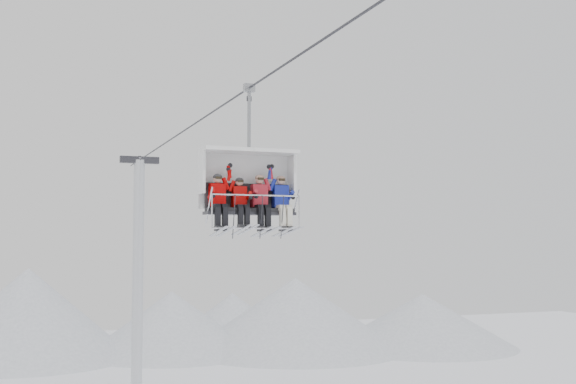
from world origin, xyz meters
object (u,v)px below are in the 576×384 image
object	(u,v)px
lift_tower_right	(138,306)
skier_far_left	(218,200)
skier_far_right	(282,201)
skier_center_right	(260,200)
chairlift_carrier	(247,182)
skier_center_left	(240,201)

from	to	relation	value
lift_tower_right	skier_far_left	distance (m)	19.68
skier_far_right	skier_far_left	bearing A→B (deg)	-180.00
skier_center_right	skier_far_right	size ratio (longest dim) A/B	1.00
chairlift_carrier	skier_center_left	bearing A→B (deg)	-132.11
skier_far_left	skier_center_right	bearing A→B (deg)	0.06
skier_center_left	skier_center_right	size ratio (longest dim) A/B	1.00
chairlift_carrier	skier_center_left	world-z (taller)	chairlift_carrier
skier_far_right	lift_tower_right	bearing A→B (deg)	92.65
lift_tower_right	chairlift_carrier	size ratio (longest dim) A/B	3.38
chairlift_carrier	skier_far_left	bearing A→B (deg)	-160.84
lift_tower_right	skier_center_right	xyz separation A→B (m)	(0.28, -19.15, 4.44)
skier_far_right	chairlift_carrier	bearing A→B (deg)	160.59
skier_center_right	skier_far_left	bearing A→B (deg)	-179.94
skier_far_left	skier_center_right	xyz separation A→B (m)	(1.18, 0.00, 0.01)
skier_center_right	skier_far_right	xyz separation A→B (m)	(0.61, -0.00, -0.00)
lift_tower_right	skier_far_right	xyz separation A→B (m)	(0.89, -19.15, 4.44)
lift_tower_right	skier_far_left	xyz separation A→B (m)	(-0.90, -19.15, 4.43)
chairlift_carrier	skier_center_right	world-z (taller)	chairlift_carrier
skier_far_left	skier_far_right	size ratio (longest dim) A/B	1.00
chairlift_carrier	skier_far_right	world-z (taller)	chairlift_carrier
chairlift_carrier	skier_far_right	distance (m)	1.07
lift_tower_right	skier_far_left	size ratio (longest dim) A/B	7.99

